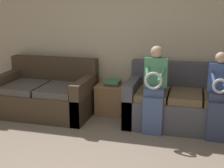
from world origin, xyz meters
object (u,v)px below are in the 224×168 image
Objects in this scene: couch_side at (47,95)px; book_stack at (113,83)px; child_left_seated at (155,86)px; side_shelf at (113,99)px; child_right_seated at (219,93)px; couch_main at (185,104)px.

book_stack is at bearing 13.21° from couch_side.
child_left_seated reaches higher than side_shelf.
child_left_seated is 0.88m from child_right_seated.
couch_main is at bearing 40.51° from child_left_seated.
couch_side is 1.14m from side_shelf.
child_right_seated reaches higher than couch_side.
couch_main is 0.66m from child_right_seated.
child_left_seated is at bearing -9.15° from couch_side.
child_right_seated reaches higher than side_shelf.
couch_main is at bearing 139.31° from child_right_seated.
child_left_seated reaches higher than book_stack.
couch_side is 1.26× the size of child_left_seated.
couch_main is at bearing -9.01° from side_shelf.
child_right_seated reaches higher than couch_main.
child_right_seated is at bearing -19.00° from side_shelf.
child_left_seated is at bearing -36.09° from side_shelf.
child_left_seated reaches higher than couch_main.
child_right_seated is (0.44, -0.38, 0.33)m from couch_main.
couch_main is 1.25m from book_stack.
couch_main is 0.68m from child_left_seated.
child_right_seated is 1.75m from book_stack.
child_right_seated is (0.88, -0.00, -0.03)m from child_left_seated.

